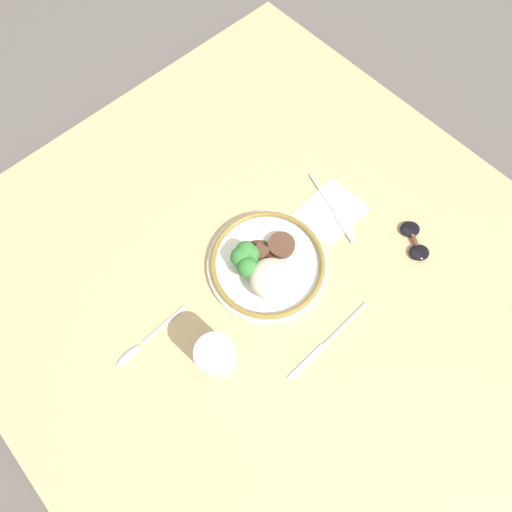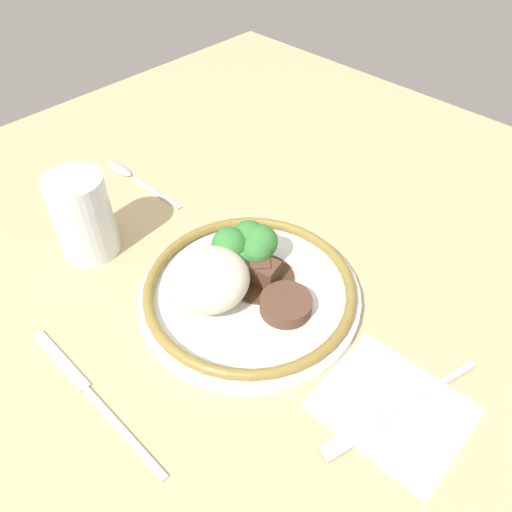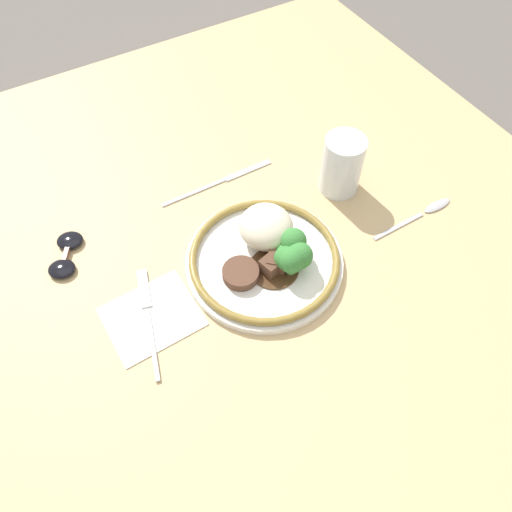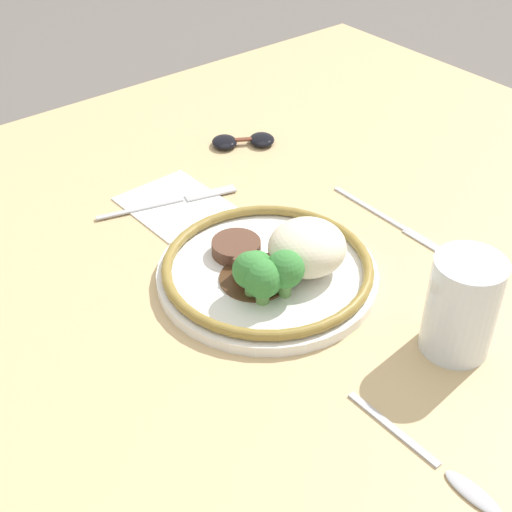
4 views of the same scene
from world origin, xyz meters
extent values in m
plane|color=#5B5651|center=(0.00, 0.00, 0.00)|extent=(8.00, 8.00, 0.00)
cube|color=tan|center=(0.00, 0.00, 0.02)|extent=(1.14, 1.25, 0.04)
cube|color=white|center=(-0.20, -0.03, 0.04)|extent=(0.14, 0.12, 0.00)
cylinder|color=white|center=(-0.01, -0.04, 0.05)|extent=(0.25, 0.25, 0.01)
torus|color=olive|center=(-0.01, -0.04, 0.06)|extent=(0.24, 0.24, 0.01)
ellipsoid|color=beige|center=(0.02, 0.00, 0.08)|extent=(0.09, 0.09, 0.06)
cylinder|color=brown|center=(-0.06, -0.04, 0.06)|extent=(0.06, 0.06, 0.02)
cylinder|color=#472D19|center=(-0.01, -0.06, 0.06)|extent=(0.08, 0.08, 0.00)
cube|color=brown|center=(-0.01, -0.06, 0.07)|extent=(0.03, 0.03, 0.02)
cube|color=brown|center=(-0.01, -0.06, 0.07)|extent=(0.03, 0.03, 0.03)
cube|color=brown|center=(0.00, -0.06, 0.07)|extent=(0.04, 0.04, 0.03)
cube|color=brown|center=(0.00, -0.06, 0.07)|extent=(0.02, 0.02, 0.02)
cylinder|color=#669E51|center=(0.02, -0.05, 0.06)|extent=(0.01, 0.01, 0.01)
sphere|color=#387F38|center=(0.02, -0.05, 0.08)|extent=(0.03, 0.03, 0.03)
cylinder|color=#669E51|center=(0.03, -0.05, 0.06)|extent=(0.01, 0.01, 0.02)
sphere|color=#387F38|center=(0.03, -0.05, 0.09)|extent=(0.04, 0.04, 0.04)
cylinder|color=#669E51|center=(0.03, -0.08, 0.06)|extent=(0.01, 0.01, 0.02)
sphere|color=#387F38|center=(0.03, -0.08, 0.09)|extent=(0.04, 0.04, 0.04)
cylinder|color=#669E51|center=(0.01, -0.07, 0.06)|extent=(0.01, 0.01, 0.02)
sphere|color=#387F38|center=(0.01, -0.07, 0.09)|extent=(0.04, 0.04, 0.04)
cylinder|color=#669E51|center=(0.01, -0.08, 0.06)|extent=(0.01, 0.01, 0.02)
sphere|color=#387F38|center=(0.01, -0.08, 0.09)|extent=(0.04, 0.04, 0.04)
cylinder|color=#F4AD19|center=(0.19, 0.04, 0.07)|extent=(0.06, 0.06, 0.06)
cylinder|color=silver|center=(0.19, 0.04, 0.10)|extent=(0.07, 0.07, 0.11)
cube|color=#ADADB2|center=(-0.22, -0.08, 0.04)|extent=(0.04, 0.11, 0.00)
cube|color=#ADADB2|center=(-0.19, 0.02, 0.04)|extent=(0.03, 0.07, 0.00)
cube|color=#ADADB2|center=(-0.04, 0.16, 0.04)|extent=(0.13, 0.01, 0.00)
cube|color=#ADADB2|center=(0.07, 0.16, 0.04)|extent=(0.10, 0.01, 0.00)
cube|color=#ADADB2|center=(0.23, -0.08, 0.04)|extent=(0.11, 0.01, 0.00)
ellipsoid|color=#ADADB2|center=(0.32, -0.08, 0.04)|extent=(0.06, 0.02, 0.01)
ellipsoid|color=black|center=(-0.29, 0.11, 0.05)|extent=(0.06, 0.05, 0.01)
ellipsoid|color=black|center=(-0.26, 0.16, 0.05)|extent=(0.06, 0.05, 0.01)
cube|color=brown|center=(-0.28, 0.14, 0.05)|extent=(0.02, 0.03, 0.00)
camera|label=1|loc=(0.21, 0.16, 0.83)|focal=28.00mm
camera|label=2|loc=(-0.28, 0.23, 0.48)|focal=35.00mm
camera|label=3|loc=(-0.25, -0.42, 0.71)|focal=35.00mm
camera|label=4|loc=(0.48, -0.44, 0.55)|focal=50.00mm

